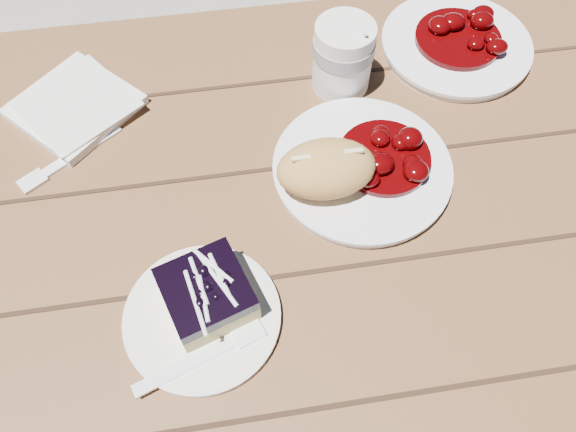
{
  "coord_description": "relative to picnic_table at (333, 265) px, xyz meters",
  "views": [
    {
      "loc": [
        -0.13,
        -0.36,
        1.37
      ],
      "look_at": [
        -0.08,
        -0.03,
        0.81
      ],
      "focal_mm": 35.0,
      "sensor_mm": 36.0,
      "label": 1
    }
  ],
  "objects": [
    {
      "name": "ground",
      "position": [
        0.0,
        0.0,
        -0.59
      ],
      "size": [
        60.0,
        60.0,
        0.0
      ],
      "primitive_type": "plane",
      "color": "gray",
      "rests_on": "ground"
    },
    {
      "name": "picnic_table",
      "position": [
        0.0,
        0.0,
        0.0
      ],
      "size": [
        2.0,
        1.55,
        0.75
      ],
      "color": "brown",
      "rests_on": "ground"
    },
    {
      "name": "main_plate",
      "position": [
        0.04,
        0.06,
        0.17
      ],
      "size": [
        0.23,
        0.23,
        0.02
      ],
      "primitive_type": "cylinder",
      "color": "white",
      "rests_on": "picnic_table"
    },
    {
      "name": "goulash_stew",
      "position": [
        0.07,
        0.06,
        0.2
      ],
      "size": [
        0.12,
        0.12,
        0.04
      ],
      "primitive_type": null,
      "color": "#440203",
      "rests_on": "main_plate"
    },
    {
      "name": "bread_roll",
      "position": [
        -0.02,
        0.04,
        0.21
      ],
      "size": [
        0.13,
        0.09,
        0.07
      ],
      "primitive_type": "ellipsoid",
      "rotation": [
        0.0,
        0.0,
        0.01
      ],
      "color": "tan",
      "rests_on": "main_plate"
    },
    {
      "name": "dessert_plate",
      "position": [
        -0.19,
        -0.12,
        0.17
      ],
      "size": [
        0.18,
        0.18,
        0.01
      ],
      "primitive_type": "cylinder",
      "color": "white",
      "rests_on": "picnic_table"
    },
    {
      "name": "blueberry_cake",
      "position": [
        -0.18,
        -0.1,
        0.2
      ],
      "size": [
        0.11,
        0.11,
        0.05
      ],
      "rotation": [
        0.0,
        0.0,
        0.32
      ],
      "color": "#CEBD70",
      "rests_on": "dessert_plate"
    },
    {
      "name": "fork_dessert",
      "position": [
        -0.21,
        -0.17,
        0.17
      ],
      "size": [
        0.16,
        0.08,
        0.0
      ],
      "primitive_type": null,
      "rotation": [
        0.0,
        0.0,
        -1.22
      ],
      "color": "white",
      "rests_on": "dessert_plate"
    },
    {
      "name": "coffee_cup",
      "position": [
        0.04,
        0.22,
        0.21
      ],
      "size": [
        0.08,
        0.08,
        0.11
      ],
      "primitive_type": "cylinder",
      "color": "white",
      "rests_on": "picnic_table"
    },
    {
      "name": "napkin_stack",
      "position": [
        -0.35,
        0.23,
        0.17
      ],
      "size": [
        0.21,
        0.21,
        0.01
      ],
      "primitive_type": "cube",
      "rotation": [
        0.0,
        0.0,
        0.77
      ],
      "color": "white",
      "rests_on": "picnic_table"
    },
    {
      "name": "fork_table",
      "position": [
        -0.34,
        0.15,
        0.16
      ],
      "size": [
        0.15,
        0.11,
        0.0
      ],
      "primitive_type": null,
      "rotation": [
        0.0,
        0.0,
        2.16
      ],
      "color": "white",
      "rests_on": "picnic_table"
    },
    {
      "name": "second_plate",
      "position": [
        0.23,
        0.27,
        0.17
      ],
      "size": [
        0.23,
        0.23,
        0.02
      ],
      "primitive_type": "cylinder",
      "color": "white",
      "rests_on": "picnic_table"
    },
    {
      "name": "second_stew",
      "position": [
        0.23,
        0.27,
        0.2
      ],
      "size": [
        0.13,
        0.13,
        0.04
      ],
      "primitive_type": null,
      "color": "#440203",
      "rests_on": "second_plate"
    }
  ]
}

